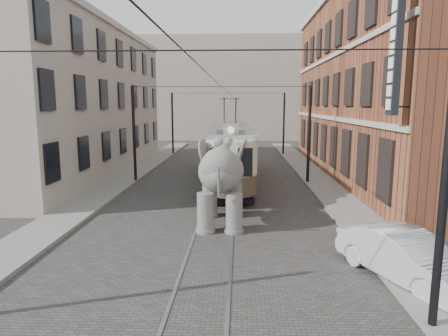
{
  "coord_description": "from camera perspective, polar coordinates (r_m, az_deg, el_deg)",
  "views": [
    {
      "loc": [
        0.98,
        -18.04,
        4.88
      ],
      "look_at": [
        0.29,
        -0.97,
        2.1
      ],
      "focal_mm": 31.37,
      "sensor_mm": 36.0,
      "label": 1
    }
  ],
  "objects": [
    {
      "name": "sidewalk_right",
      "position": [
        19.34,
        17.38,
        -5.58
      ],
      "size": [
        2.0,
        60.0,
        0.15
      ],
      "primitive_type": "cube",
      "color": "slate",
      "rests_on": "ground"
    },
    {
      "name": "parked_car",
      "position": [
        12.27,
        24.94,
        -11.56
      ],
      "size": [
        3.14,
        4.51,
        1.41
      ],
      "primitive_type": "imported",
      "rotation": [
        0.0,
        0.0,
        0.43
      ],
      "color": "#B0B0B5",
      "rests_on": "ground"
    },
    {
      "name": "sidewalk_left",
      "position": [
        20.12,
        -19.66,
        -5.13
      ],
      "size": [
        2.0,
        60.0,
        0.15
      ],
      "primitive_type": "cube",
      "color": "slate",
      "rests_on": "ground"
    },
    {
      "name": "tram_rails",
      "position": [
        18.72,
        -0.75,
        -5.83
      ],
      "size": [
        1.54,
        80.0,
        0.02
      ],
      "primitive_type": null,
      "color": "slate",
      "rests_on": "ground"
    },
    {
      "name": "catenary",
      "position": [
        23.15,
        -0.6,
        4.59
      ],
      "size": [
        11.0,
        30.2,
        6.0
      ],
      "primitive_type": null,
      "color": "black",
      "rests_on": "ground"
    },
    {
      "name": "brick_building",
      "position": [
        28.86,
        23.07,
        10.75
      ],
      "size": [
        8.0,
        26.0,
        12.0
      ],
      "primitive_type": "cube",
      "color": "brown",
      "rests_on": "ground"
    },
    {
      "name": "ground",
      "position": [
        18.72,
        -0.75,
        -5.87
      ],
      "size": [
        120.0,
        120.0,
        0.0
      ],
      "primitive_type": "plane",
      "color": "#3F3D3A"
    },
    {
      "name": "tram",
      "position": [
        25.01,
        0.87,
        4.11
      ],
      "size": [
        3.18,
        13.39,
        5.28
      ],
      "primitive_type": null,
      "rotation": [
        0.0,
        0.0,
        0.03
      ],
      "color": "beige",
      "rests_on": "ground"
    },
    {
      "name": "distant_block",
      "position": [
        58.09,
        1.4,
        11.34
      ],
      "size": [
        28.0,
        10.0,
        14.0
      ],
      "primitive_type": "cube",
      "color": "gray",
      "rests_on": "ground"
    },
    {
      "name": "elephant",
      "position": [
        15.91,
        -0.43,
        -2.21
      ],
      "size": [
        3.1,
        5.62,
        3.44
      ],
      "primitive_type": null,
      "rotation": [
        0.0,
        0.0,
        -0.0
      ],
      "color": "slate",
      "rests_on": "ground"
    },
    {
      "name": "stucco_building",
      "position": [
        30.5,
        -21.06,
        8.86
      ],
      "size": [
        7.0,
        24.0,
        10.0
      ],
      "primitive_type": "cube",
      "color": "gray",
      "rests_on": "ground"
    }
  ]
}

